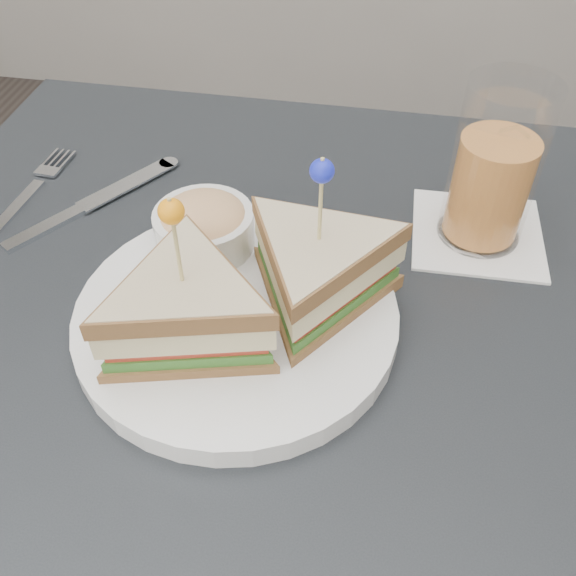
{
  "coord_description": "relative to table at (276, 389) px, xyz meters",
  "views": [
    {
      "loc": [
        0.08,
        -0.35,
        1.16
      ],
      "look_at": [
        0.01,
        0.01,
        0.8
      ],
      "focal_mm": 40.0,
      "sensor_mm": 36.0,
      "label": 1
    }
  ],
  "objects": [
    {
      "name": "drink_set",
      "position": [
        0.17,
        0.17,
        0.15
      ],
      "size": [
        0.13,
        0.13,
        0.16
      ],
      "rotation": [
        0.0,
        0.0,
        0.02
      ],
      "color": "white",
      "rests_on": "table"
    },
    {
      "name": "plate_meal",
      "position": [
        -0.03,
        0.01,
        0.12
      ],
      "size": [
        0.34,
        0.34,
        0.16
      ],
      "rotation": [
        0.0,
        0.0,
        -0.27
      ],
      "color": "white",
      "rests_on": "table"
    },
    {
      "name": "cutlery_knife",
      "position": [
        -0.23,
        0.14,
        0.08
      ],
      "size": [
        0.13,
        0.19,
        0.01
      ],
      "rotation": [
        0.0,
        0.0,
        -0.58
      ],
      "color": "silver",
      "rests_on": "table"
    },
    {
      "name": "cutlery_fork",
      "position": [
        -0.3,
        0.15,
        0.08
      ],
      "size": [
        0.03,
        0.18,
        0.01
      ],
      "rotation": [
        0.0,
        0.0,
        -0.07
      ],
      "color": "silver",
      "rests_on": "table"
    },
    {
      "name": "table",
      "position": [
        0.0,
        0.0,
        0.0
      ],
      "size": [
        0.8,
        0.8,
        0.75
      ],
      "color": "black",
      "rests_on": "ground"
    }
  ]
}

